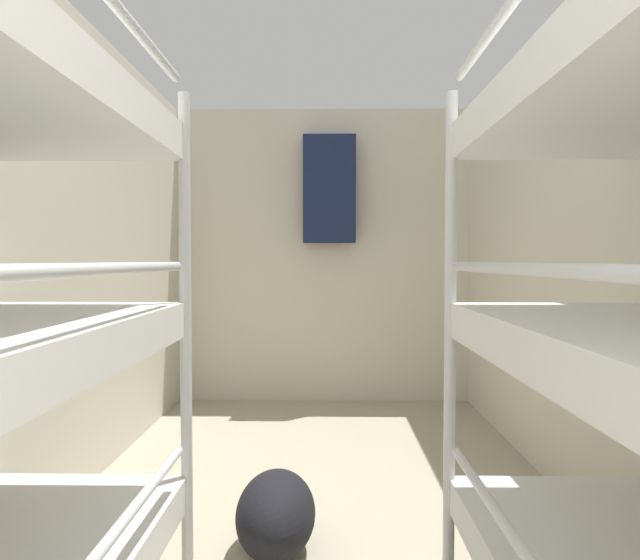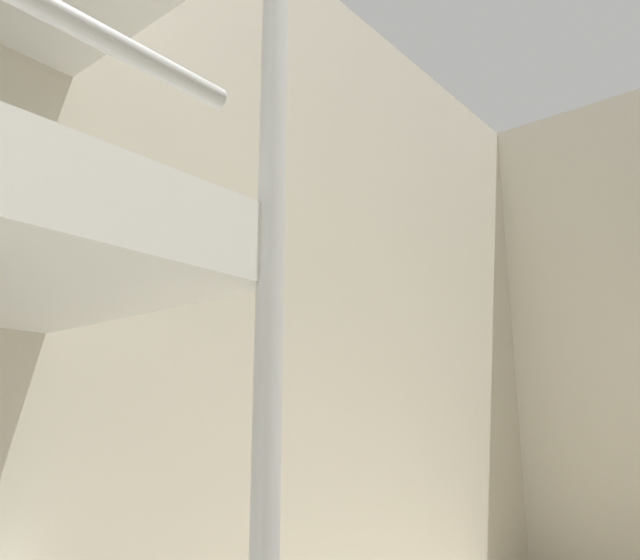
# 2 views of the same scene
# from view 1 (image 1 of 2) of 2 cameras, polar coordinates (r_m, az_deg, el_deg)

# --- Properties ---
(wall_left) EXTENTS (0.06, 5.26, 2.52)m
(wall_left) POSITION_cam_1_polar(r_m,az_deg,el_deg) (2.70, -28.66, 2.52)
(wall_left) COLOR beige
(wall_left) RESTS_ON ground_plane
(wall_right) EXTENTS (0.06, 5.26, 2.52)m
(wall_right) POSITION_cam_1_polar(r_m,az_deg,el_deg) (2.67, 28.74, 2.53)
(wall_right) COLOR beige
(wall_right) RESTS_ON ground_plane
(wall_back) EXTENTS (2.64, 0.06, 2.52)m
(wall_back) POSITION_cam_1_polar(r_m,az_deg,el_deg) (4.95, 0.31, 2.41)
(wall_back) COLOR beige
(wall_back) RESTS_ON ground_plane
(duffel_bag) EXTENTS (0.33, 0.53, 0.33)m
(duffel_bag) POSITION_cam_1_polar(r_m,az_deg,el_deg) (2.58, -4.44, -22.27)
(duffel_bag) COLOR black
(duffel_bag) RESTS_ON ground_plane
(hanging_coat) EXTENTS (0.44, 0.12, 0.90)m
(hanging_coat) POSITION_cam_1_polar(r_m,az_deg,el_deg) (4.84, 0.94, 9.06)
(hanging_coat) COLOR #192347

